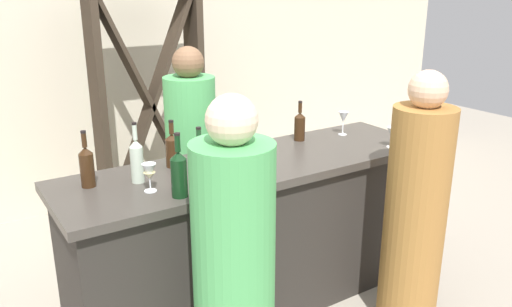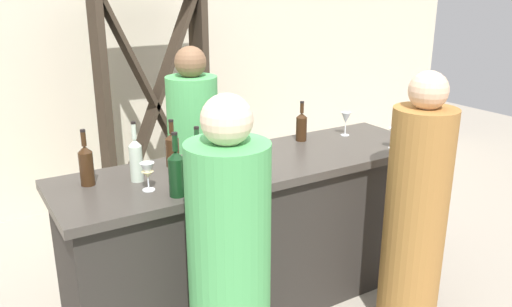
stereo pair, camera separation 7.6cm
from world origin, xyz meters
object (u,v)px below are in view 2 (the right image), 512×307
at_px(person_left_guest, 229,270).
at_px(wine_rack, 155,105).
at_px(person_server_behind, 194,166).
at_px(wine_bottle_center_dark_green, 176,172).
at_px(wine_bottle_second_left_clear_pale, 136,159).
at_px(water_pitcher, 216,152).
at_px(person_center_guest, 415,216).
at_px(wine_bottle_second_right_olive_green, 198,165).
at_px(wine_glass_near_center, 251,158).
at_px(wine_glass_near_left, 394,134).
at_px(wine_bottle_leftmost_amber_brown, 86,164).
at_px(wine_bottle_rightmost_amber_brown, 172,149).
at_px(wine_glass_near_right, 148,172).
at_px(wine_bottle_far_right_amber_brown, 301,126).
at_px(wine_glass_far_center, 346,119).
at_px(wine_glass_far_left, 234,143).

bearing_deg(person_left_guest, wine_rack, -13.33).
bearing_deg(person_server_behind, wine_bottle_center_dark_green, -10.11).
relative_size(wine_bottle_second_left_clear_pale, water_pitcher, 1.91).
xyz_separation_m(person_left_guest, person_center_guest, (1.19, -0.04, 0.01)).
distance_m(wine_bottle_second_right_olive_green, water_pitcher, 0.36).
xyz_separation_m(wine_bottle_second_left_clear_pale, wine_glass_near_center, (0.57, -0.25, -0.02)).
bearing_deg(wine_glass_near_left, wine_rack, 115.83).
height_order(water_pitcher, person_center_guest, person_center_guest).
distance_m(wine_bottle_leftmost_amber_brown, wine_bottle_second_right_olive_green, 0.60).
bearing_deg(wine_bottle_leftmost_amber_brown, person_left_guest, -60.64).
xyz_separation_m(wine_bottle_rightmost_amber_brown, wine_glass_near_left, (1.36, -0.42, -0.01)).
bearing_deg(wine_glass_near_right, water_pitcher, 17.99).
bearing_deg(wine_glass_near_center, wine_bottle_rightmost_amber_brown, 129.58).
relative_size(wine_bottle_far_right_amber_brown, wine_glass_far_center, 1.64).
bearing_deg(wine_rack, wine_bottle_second_right_olive_green, -103.97).
bearing_deg(wine_glass_near_left, wine_glass_near_right, 175.19).
height_order(water_pitcher, person_left_guest, person_left_guest).
bearing_deg(wine_glass_near_left, person_center_guest, -118.14).
distance_m(wine_glass_far_center, person_center_guest, 0.92).
bearing_deg(wine_bottle_second_right_olive_green, wine_bottle_second_left_clear_pale, 130.79).
distance_m(wine_bottle_second_right_olive_green, wine_glass_far_center, 1.36).
bearing_deg(wine_rack, wine_bottle_far_right_amber_brown, -70.54).
relative_size(wine_bottle_second_left_clear_pale, wine_bottle_center_dark_green, 1.00).
distance_m(wine_bottle_rightmost_amber_brown, person_left_guest, 0.90).
xyz_separation_m(wine_bottle_second_left_clear_pale, wine_glass_far_center, (1.55, 0.10, -0.00)).
height_order(wine_bottle_leftmost_amber_brown, person_server_behind, person_server_behind).
height_order(wine_glass_near_right, person_center_guest, person_center_guest).
bearing_deg(wine_glass_far_center, wine_glass_near_right, -170.37).
bearing_deg(wine_bottle_second_left_clear_pale, water_pitcher, -1.21).
bearing_deg(wine_bottle_center_dark_green, wine_glass_far_center, 15.71).
bearing_deg(wine_glass_far_left, wine_bottle_center_dark_green, -146.61).
bearing_deg(wine_glass_near_right, wine_glass_far_left, 17.59).
bearing_deg(wine_glass_near_left, wine_bottle_leftmost_amber_brown, 168.59).
distance_m(wine_bottle_second_left_clear_pale, wine_glass_far_center, 1.55).
bearing_deg(wine_glass_near_right, wine_bottle_second_right_olive_green, -25.67).
height_order(wine_bottle_far_right_amber_brown, person_center_guest, person_center_guest).
relative_size(wine_glass_near_left, person_left_guest, 0.09).
distance_m(wine_rack, wine_bottle_second_left_clear_pale, 1.74).
xyz_separation_m(wine_glass_near_left, wine_glass_far_left, (-1.00, 0.33, 0.01)).
height_order(wine_bottle_second_left_clear_pale, person_center_guest, person_center_guest).
distance_m(wine_bottle_second_left_clear_pale, person_server_behind, 0.98).
bearing_deg(water_pitcher, person_server_behind, 76.64).
bearing_deg(person_center_guest, wine_rack, 16.47).
height_order(wine_bottle_center_dark_green, wine_bottle_far_right_amber_brown, wine_bottle_center_dark_green).
bearing_deg(wine_rack, person_center_guest, -73.61).
relative_size(wine_bottle_rightmost_amber_brown, water_pitcher, 1.61).
distance_m(wine_bottle_rightmost_amber_brown, wine_glass_far_center, 1.29).
bearing_deg(wine_bottle_second_right_olive_green, person_left_guest, -96.51).
bearing_deg(wine_glass_near_right, wine_glass_far_center, 9.63).
bearing_deg(person_left_guest, wine_bottle_far_right_amber_brown, -50.92).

